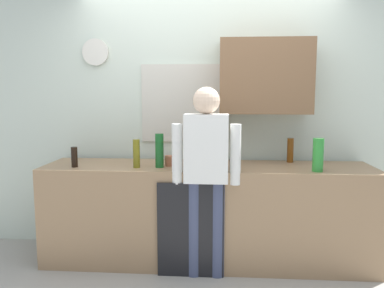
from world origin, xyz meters
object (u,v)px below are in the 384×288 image
(bottle_dark_sauce, at_px, (74,157))
(cup_yellow_cup, at_px, (224,158))
(coffee_maker, at_px, (211,153))
(bottle_olive_oil, at_px, (136,154))
(bottle_clear_soda, at_px, (318,155))
(bottle_green_wine, at_px, (159,151))
(bottle_red_vinegar, at_px, (198,153))
(person_at_sink, at_px, (206,166))
(bottle_amber_beer, at_px, (290,150))
(cup_terracotta_mug, at_px, (169,161))
(cup_white_mug, at_px, (193,162))
(dish_soap, at_px, (204,157))

(bottle_dark_sauce, bearing_deg, cup_yellow_cup, 14.29)
(coffee_maker, xyz_separation_m, bottle_dark_sauce, (-1.21, 0.04, -0.06))
(bottle_olive_oil, distance_m, cup_yellow_cup, 0.83)
(cup_yellow_cup, bearing_deg, bottle_clear_soda, -25.63)
(bottle_green_wine, bearing_deg, coffee_maker, -10.53)
(bottle_dark_sauce, distance_m, cup_yellow_cup, 1.36)
(bottle_dark_sauce, bearing_deg, bottle_green_wine, 3.14)
(bottle_red_vinegar, bearing_deg, person_at_sink, -75.07)
(bottle_amber_beer, xyz_separation_m, bottle_dark_sauce, (-1.94, -0.39, -0.03))
(bottle_green_wine, relative_size, cup_terracotta_mug, 3.26)
(cup_yellow_cup, bearing_deg, cup_white_mug, -136.73)
(cup_terracotta_mug, bearing_deg, bottle_red_vinegar, 18.12)
(coffee_maker, distance_m, cup_terracotta_mug, 0.42)
(bottle_red_vinegar, bearing_deg, cup_yellow_cup, 29.04)
(bottle_dark_sauce, relative_size, cup_white_mug, 1.89)
(coffee_maker, bearing_deg, cup_terracotta_mug, 156.57)
(cup_terracotta_mug, bearing_deg, person_at_sink, -36.97)
(bottle_amber_beer, bearing_deg, bottle_green_wine, -163.82)
(cup_terracotta_mug, height_order, cup_white_mug, cup_white_mug)
(bottle_red_vinegar, relative_size, bottle_dark_sauce, 1.22)
(coffee_maker, bearing_deg, person_at_sink, -112.15)
(bottle_green_wine, distance_m, bottle_red_vinegar, 0.37)
(coffee_maker, bearing_deg, bottle_amber_beer, 30.28)
(bottle_dark_sauce, distance_m, dish_soap, 1.15)
(bottle_amber_beer, height_order, dish_soap, bottle_amber_beer)
(bottle_green_wine, height_order, dish_soap, bottle_green_wine)
(bottle_olive_oil, bearing_deg, cup_white_mug, 7.20)
(dish_soap, bearing_deg, cup_terracotta_mug, -176.05)
(coffee_maker, xyz_separation_m, person_at_sink, (-0.04, -0.09, -0.10))
(bottle_amber_beer, relative_size, bottle_dark_sauce, 1.28)
(bottle_dark_sauce, bearing_deg, bottle_olive_oil, 1.51)
(bottle_olive_oil, distance_m, bottle_red_vinegar, 0.56)
(bottle_amber_beer, bearing_deg, coffee_maker, -149.72)
(coffee_maker, xyz_separation_m, bottle_clear_soda, (0.89, 0.00, -0.01))
(bottle_clear_soda, height_order, cup_white_mug, bottle_clear_soda)
(bottle_green_wine, relative_size, person_at_sink, 0.19)
(bottle_green_wine, relative_size, bottle_clear_soda, 1.07)
(bottle_amber_beer, height_order, bottle_red_vinegar, bottle_amber_beer)
(bottle_red_vinegar, bearing_deg, bottle_olive_oil, -160.25)
(bottle_amber_beer, distance_m, bottle_red_vinegar, 0.88)
(coffee_maker, bearing_deg, cup_yellow_cup, 73.83)
(bottle_green_wine, xyz_separation_m, cup_white_mug, (0.29, 0.03, -0.10))
(bottle_clear_soda, relative_size, bottle_olive_oil, 1.12)
(bottle_olive_oil, bearing_deg, coffee_maker, -5.05)
(cup_white_mug, relative_size, dish_soap, 0.53)
(cup_white_mug, xyz_separation_m, person_at_sink, (0.13, -0.21, 0.00))
(bottle_olive_oil, distance_m, dish_soap, 0.61)
(bottle_amber_beer, xyz_separation_m, cup_white_mug, (-0.90, -0.31, -0.07))
(bottle_clear_soda, xyz_separation_m, bottle_red_vinegar, (-1.02, 0.24, -0.03))
(coffee_maker, height_order, cup_white_mug, coffee_maker)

